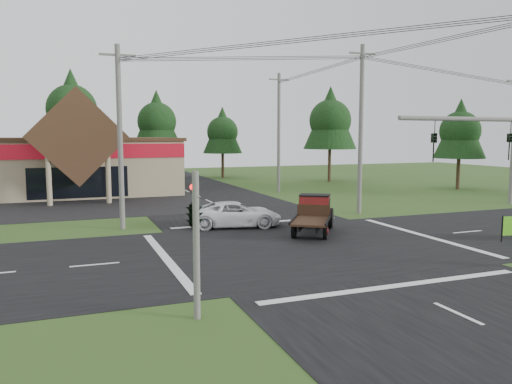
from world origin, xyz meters
name	(u,v)px	position (x,y,z in m)	size (l,w,h in m)	color
ground	(308,246)	(0.00, 0.00, 0.00)	(120.00, 120.00, 0.00)	#324F1C
road_ns	(308,246)	(0.00, 0.00, 0.01)	(12.00, 120.00, 0.02)	black
road_ew	(308,246)	(0.00, 0.00, 0.01)	(120.00, 12.00, 0.02)	black
parking_apron	(24,208)	(-14.00, 19.00, 0.01)	(28.00, 14.00, 0.02)	black
cvs_building	(10,164)	(-15.70, 29.57, 2.78)	(30.40, 18.20, 9.19)	#9D8B6A
traffic_signal_corner	(194,200)	(-7.50, -7.32, 3.52)	(0.53, 2.48, 4.40)	#595651
utility_pole_nw	(120,136)	(-8.00, 8.00, 5.39)	(2.00, 0.30, 10.50)	#595651
utility_pole_ne	(361,128)	(8.00, 8.00, 5.89)	(2.00, 0.30, 11.50)	#595651
utility_pole_n	(279,132)	(8.00, 22.00, 5.74)	(2.00, 0.30, 11.20)	#595651
tree_row_c	(72,107)	(-10.00, 41.00, 8.72)	(7.28, 7.28, 13.13)	#332316
tree_row_d	(157,120)	(0.00, 42.00, 7.38)	(6.16, 6.16, 11.11)	#332316
tree_row_e	(222,131)	(8.00, 40.00, 6.03)	(5.04, 5.04, 9.09)	#332316
tree_side_ne	(330,118)	(18.00, 30.00, 7.38)	(6.16, 6.16, 11.11)	#332316
tree_side_e_near	(460,129)	(26.00, 18.00, 6.03)	(5.04, 5.04, 9.09)	#332316
antique_flatbed_truck	(313,215)	(1.68, 2.79, 1.05)	(1.92, 5.04, 2.11)	#5F150D
white_pickup	(236,214)	(-1.62, 6.30, 0.75)	(2.50, 5.43, 1.51)	white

